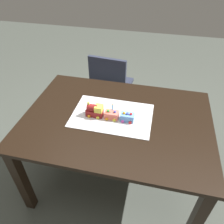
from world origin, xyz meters
name	(u,v)px	position (x,y,z in m)	size (l,w,h in m)	color
ground_plane	(116,176)	(0.00, 0.00, 0.00)	(8.00, 8.00, 0.00)	#474C44
dining_table	(117,128)	(0.00, 0.00, 0.63)	(1.40, 1.00, 0.74)	black
chair	(111,86)	(-0.24, 0.83, 0.47)	(0.44, 0.44, 0.86)	#2D3347
cake_board	(112,115)	(-0.04, 0.02, 0.74)	(0.60, 0.40, 0.00)	silver
cake_locomotive	(95,110)	(-0.17, -0.01, 0.79)	(0.14, 0.08, 0.12)	maroon
cake_car_hopper_coral	(112,115)	(-0.04, -0.01, 0.77)	(0.10, 0.08, 0.07)	#F27260
cake_car_tanker_sky_blue	(127,117)	(0.08, -0.01, 0.77)	(0.10, 0.08, 0.07)	#669EEA
birthday_candle	(112,107)	(-0.03, -0.01, 0.85)	(0.01, 0.01, 0.07)	#4CA5E5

